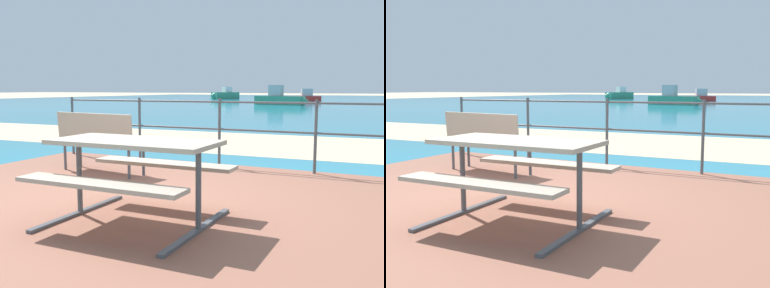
# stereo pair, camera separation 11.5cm
# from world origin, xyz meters

# --- Properties ---
(ground_plane) EXTENTS (240.00, 240.00, 0.00)m
(ground_plane) POSITION_xyz_m (0.00, 0.00, 0.00)
(ground_plane) COLOR beige
(patio_paving) EXTENTS (6.40, 5.20, 0.06)m
(patio_paving) POSITION_xyz_m (0.00, 0.00, 0.03)
(patio_paving) COLOR #935B47
(patio_paving) RESTS_ON ground
(sea_water) EXTENTS (90.00, 90.00, 0.01)m
(sea_water) POSITION_xyz_m (0.00, 40.00, 0.01)
(sea_water) COLOR teal
(sea_water) RESTS_ON ground
(beach_strip) EXTENTS (54.10, 5.69, 0.01)m
(beach_strip) POSITION_xyz_m (0.00, 5.91, 0.01)
(beach_strip) COLOR beige
(beach_strip) RESTS_ON ground
(picnic_table) EXTENTS (1.52, 1.35, 0.75)m
(picnic_table) POSITION_xyz_m (0.45, -0.63, 0.63)
(picnic_table) COLOR tan
(picnic_table) RESTS_ON patio_paving
(park_bench) EXTENTS (1.48, 0.60, 0.87)m
(park_bench) POSITION_xyz_m (-1.31, 1.10, 0.60)
(park_bench) COLOR #BCAD93
(park_bench) RESTS_ON patio_paving
(railing_fence) EXTENTS (5.94, 0.04, 1.06)m
(railing_fence) POSITION_xyz_m (0.00, 2.43, 0.73)
(railing_fence) COLOR #4C5156
(railing_fence) RESTS_ON patio_paving
(boat_near) EXTENTS (4.58, 1.81, 1.56)m
(boat_near) POSITION_xyz_m (-6.49, 30.50, 0.49)
(boat_near) COLOR #338466
(boat_near) RESTS_ON sea_water
(boat_mid) EXTENTS (3.10, 3.65, 1.51)m
(boat_mid) POSITION_xyz_m (-17.67, 46.55, 0.52)
(boat_mid) COLOR #338466
(boat_mid) RESTS_ON sea_water
(boat_far) EXTENTS (3.75, 2.26, 1.26)m
(boat_far) POSITION_xyz_m (-6.96, 41.73, 0.43)
(boat_far) COLOR red
(boat_far) RESTS_ON sea_water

